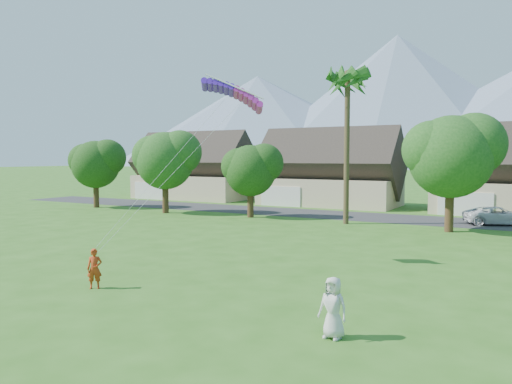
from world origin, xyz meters
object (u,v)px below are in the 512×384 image
Objects in this scene: kite_flyer at (95,269)px; parked_car at (498,216)px; parafoil_kite at (234,91)px; watcher at (333,308)px.

kite_flyer reaches higher than parked_car.
parafoil_kite is (-10.88, -22.68, 8.01)m from parked_car.
watcher is (10.61, -0.52, 0.10)m from kite_flyer.
parafoil_kite is at bearing 142.88° from watcher.
parafoil_kite is (2.33, 7.21, 7.91)m from kite_flyer.
kite_flyer is at bearing 133.00° from parked_car.
watcher reaches higher than parked_car.
watcher is at bearing 151.95° from parked_car.
kite_flyer is 32.68m from parked_car.
parafoil_kite reaches higher than kite_flyer.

